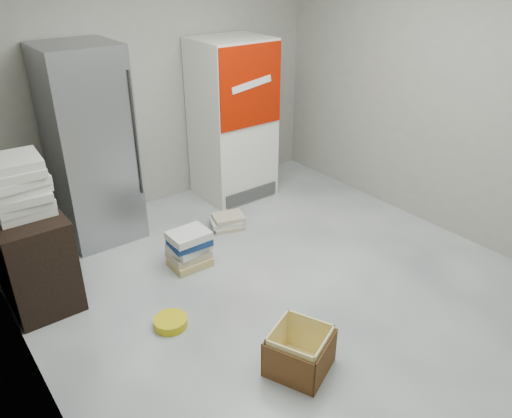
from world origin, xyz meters
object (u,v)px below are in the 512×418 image
object	(u,v)px
steel_fridge	(90,146)
cardboard_box	(299,353)
coke_cooler	(233,120)
wood_shelf	(33,257)
phonebook_stack_main	(189,248)

from	to	relation	value
steel_fridge	cardboard_box	distance (m)	2.79
coke_cooler	wood_shelf	world-z (taller)	coke_cooler
steel_fridge	phonebook_stack_main	xyz separation A→B (m)	(0.42, -1.06, -0.77)
wood_shelf	cardboard_box	xyz separation A→B (m)	(1.19, -1.92, -0.27)
wood_shelf	cardboard_box	distance (m)	2.27
coke_cooler	cardboard_box	distance (m)	3.04
coke_cooler	phonebook_stack_main	distance (m)	1.78
steel_fridge	wood_shelf	world-z (taller)	steel_fridge
steel_fridge	coke_cooler	world-z (taller)	steel_fridge
phonebook_stack_main	cardboard_box	bearing A→B (deg)	-95.30
phonebook_stack_main	cardboard_box	world-z (taller)	phonebook_stack_main
coke_cooler	wood_shelf	xyz separation A→B (m)	(-2.48, -0.72, -0.50)
phonebook_stack_main	steel_fridge	bearing A→B (deg)	108.25
wood_shelf	phonebook_stack_main	bearing A→B (deg)	-14.73
coke_cooler	cardboard_box	bearing A→B (deg)	-115.99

